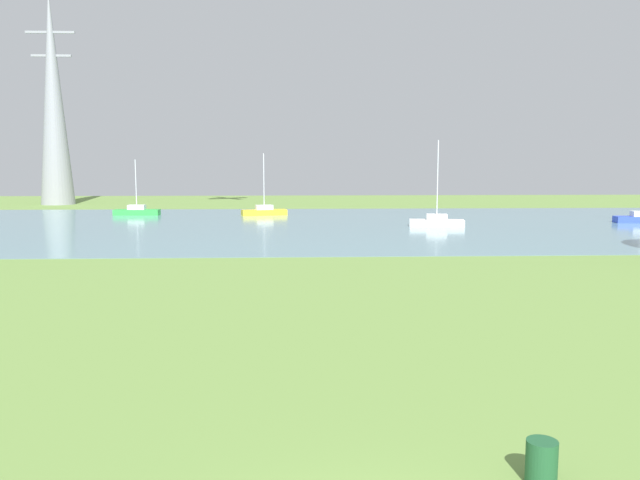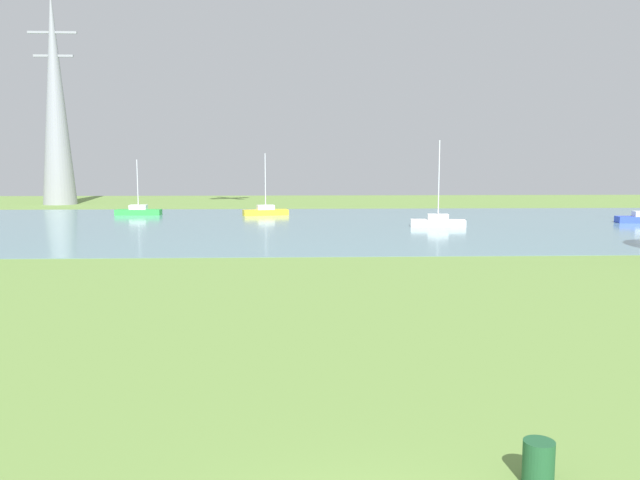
# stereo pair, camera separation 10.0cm
# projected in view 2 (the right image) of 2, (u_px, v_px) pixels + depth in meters

# --- Properties ---
(ground_plane) EXTENTS (160.00, 160.00, 0.00)m
(ground_plane) POSITION_uv_depth(u_px,v_px,m) (317.00, 282.00, 30.77)
(ground_plane) COLOR olive
(litter_bin) EXTENTS (0.56, 0.56, 0.80)m
(litter_bin) POSITION_uv_depth(u_px,v_px,m) (538.00, 463.00, 11.41)
(litter_bin) COLOR #1E512D
(litter_bin) RESTS_ON ground
(water_surface) EXTENTS (140.00, 40.00, 0.02)m
(water_surface) POSITION_uv_depth(u_px,v_px,m) (306.00, 225.00, 58.54)
(water_surface) COLOR slate
(water_surface) RESTS_ON ground
(sailboat_white) EXTENTS (4.98, 2.24, 7.60)m
(sailboat_white) POSITION_uv_depth(u_px,v_px,m) (438.00, 221.00, 57.02)
(sailboat_white) COLOR white
(sailboat_white) RESTS_ON water_surface
(sailboat_yellow) EXTENTS (5.02, 2.57, 6.61)m
(sailboat_yellow) POSITION_uv_depth(u_px,v_px,m) (266.00, 211.00, 69.01)
(sailboat_yellow) COLOR yellow
(sailboat_yellow) RESTS_ON water_surface
(sailboat_green) EXTENTS (4.82, 1.58, 5.96)m
(sailboat_green) POSITION_uv_depth(u_px,v_px,m) (138.00, 211.00, 69.31)
(sailboat_green) COLOR green
(sailboat_green) RESTS_ON water_surface
(electricity_pylon) EXTENTS (6.40, 4.40, 28.32)m
(electricity_pylon) POSITION_uv_depth(u_px,v_px,m) (55.00, 98.00, 85.40)
(electricity_pylon) COLOR gray
(electricity_pylon) RESTS_ON ground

